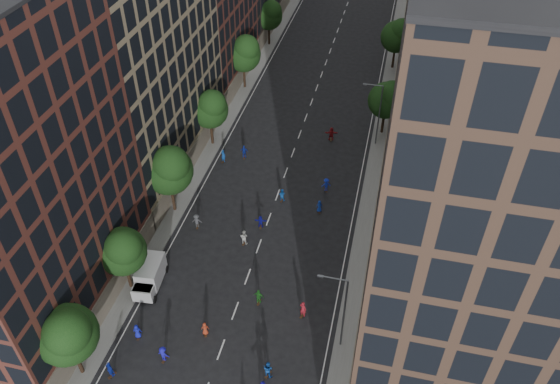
% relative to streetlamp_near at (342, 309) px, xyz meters
% --- Properties ---
extents(ground, '(240.00, 240.00, 0.00)m').
position_rel_streetlamp_near_xyz_m(ground, '(-10.37, 28.00, -5.17)').
color(ground, black).
rests_on(ground, ground).
extents(sidewalk_left, '(4.00, 105.00, 0.15)m').
position_rel_streetlamp_near_xyz_m(sidewalk_left, '(-22.37, 35.50, -5.09)').
color(sidewalk_left, slate).
rests_on(sidewalk_left, ground).
extents(sidewalk_right, '(4.00, 105.00, 0.15)m').
position_rel_streetlamp_near_xyz_m(sidewalk_right, '(1.63, 35.50, -5.09)').
color(sidewalk_right, slate).
rests_on(sidewalk_right, ground).
extents(bldg_left_b, '(14.00, 26.00, 34.00)m').
position_rel_streetlamp_near_xyz_m(bldg_left_b, '(-29.37, 23.00, 11.83)').
color(bldg_left_b, '#877658').
rests_on(bldg_left_b, ground).
extents(bldg_right_a, '(14.00, 30.00, 36.00)m').
position_rel_streetlamp_near_xyz_m(bldg_right_a, '(8.63, 3.00, 12.83)').
color(bldg_right_a, '#432F24').
rests_on(bldg_right_a, ground).
extents(bldg_right_b, '(14.00, 28.00, 33.00)m').
position_rel_streetlamp_near_xyz_m(bldg_right_b, '(8.63, 32.00, 11.33)').
color(bldg_right_b, '#60584F').
rests_on(bldg_right_b, ground).
extents(tree_left_0, '(5.20, 5.20, 8.83)m').
position_rel_streetlamp_near_xyz_m(tree_left_0, '(-21.38, -8.15, 0.79)').
color(tree_left_0, black).
rests_on(tree_left_0, ground).
extents(tree_left_1, '(4.80, 4.80, 8.21)m').
position_rel_streetlamp_near_xyz_m(tree_left_1, '(-21.39, 1.86, 0.38)').
color(tree_left_1, black).
rests_on(tree_left_1, ground).
extents(tree_left_2, '(5.60, 5.60, 9.45)m').
position_rel_streetlamp_near_xyz_m(tree_left_2, '(-21.36, 13.83, 1.19)').
color(tree_left_2, black).
rests_on(tree_left_2, ground).
extents(tree_left_3, '(5.00, 5.00, 8.58)m').
position_rel_streetlamp_near_xyz_m(tree_left_3, '(-21.38, 27.85, 0.65)').
color(tree_left_3, black).
rests_on(tree_left_3, ground).
extents(tree_left_4, '(5.40, 5.40, 9.08)m').
position_rel_streetlamp_near_xyz_m(tree_left_4, '(-21.37, 43.84, 0.93)').
color(tree_left_4, black).
rests_on(tree_left_4, ground).
extents(tree_left_5, '(4.80, 4.80, 8.33)m').
position_rel_streetlamp_near_xyz_m(tree_left_5, '(-21.39, 59.86, 0.51)').
color(tree_left_5, black).
rests_on(tree_left_5, ground).
extents(tree_right_a, '(5.00, 5.00, 8.39)m').
position_rel_streetlamp_near_xyz_m(tree_right_a, '(1.02, 35.85, 0.46)').
color(tree_right_a, black).
rests_on(tree_right_a, ground).
extents(tree_right_b, '(5.20, 5.20, 8.83)m').
position_rel_streetlamp_near_xyz_m(tree_right_b, '(1.02, 55.85, 0.79)').
color(tree_right_b, black).
rests_on(tree_right_b, ground).
extents(streetlamp_near, '(2.64, 0.22, 9.06)m').
position_rel_streetlamp_near_xyz_m(streetlamp_near, '(0.00, 0.00, 0.00)').
color(streetlamp_near, '#595B60').
rests_on(streetlamp_near, ground).
extents(streetlamp_far, '(2.64, 0.22, 9.06)m').
position_rel_streetlamp_near_xyz_m(streetlamp_far, '(0.00, 33.00, 0.00)').
color(streetlamp_far, '#595B60').
rests_on(streetlamp_far, ground).
extents(cargo_van, '(2.76, 5.13, 2.63)m').
position_rel_streetlamp_near_xyz_m(cargo_van, '(-19.68, 2.69, -3.78)').
color(cargo_van, '#BDBDBF').
rests_on(cargo_van, ground).
extents(skater_0, '(0.87, 0.66, 1.61)m').
position_rel_streetlamp_near_xyz_m(skater_0, '(-18.31, -3.44, -4.37)').
color(skater_0, '#161EB9').
rests_on(skater_0, ground).
extents(skater_2, '(1.08, 0.97, 1.84)m').
position_rel_streetlamp_near_xyz_m(skater_2, '(-5.52, -4.53, -4.25)').
color(skater_2, '#1447A5').
rests_on(skater_2, ground).
extents(skater_3, '(1.18, 0.76, 1.72)m').
position_rel_streetlamp_near_xyz_m(skater_3, '(-14.99, -5.18, -4.31)').
color(skater_3, '#1916B2').
rests_on(skater_3, ground).
extents(skater_4, '(1.18, 0.87, 1.87)m').
position_rel_streetlamp_near_xyz_m(skater_4, '(-18.87, -7.73, -4.23)').
color(skater_4, '#1428A4').
rests_on(skater_4, ground).
extents(skater_6, '(0.85, 0.69, 1.50)m').
position_rel_streetlamp_near_xyz_m(skater_6, '(-12.29, -1.69, -4.42)').
color(skater_6, '#A2331B').
rests_on(skater_6, ground).
extents(skater_7, '(0.83, 0.70, 1.94)m').
position_rel_streetlamp_near_xyz_m(skater_7, '(-3.81, 2.45, -4.20)').
color(skater_7, maroon).
rests_on(skater_7, ground).
extents(skater_8, '(0.98, 0.81, 1.84)m').
position_rel_streetlamp_near_xyz_m(skater_8, '(-12.05, 10.60, -4.25)').
color(skater_8, silver).
rests_on(skater_8, ground).
extents(skater_9, '(1.24, 0.83, 1.79)m').
position_rel_streetlamp_near_xyz_m(skater_9, '(-17.97, 11.88, -4.27)').
color(skater_9, '#424347').
rests_on(skater_9, ground).
extents(skater_10, '(1.10, 0.54, 1.81)m').
position_rel_streetlamp_near_xyz_m(skater_10, '(-8.34, 2.99, -4.26)').
color(skater_10, '#237222').
rests_on(skater_10, ground).
extents(skater_11, '(1.46, 0.62, 1.52)m').
position_rel_streetlamp_near_xyz_m(skater_11, '(-10.94, 13.56, -4.41)').
color(skater_11, '#13149F').
rests_on(skater_11, ground).
extents(skater_12, '(0.87, 0.71, 1.55)m').
position_rel_streetlamp_near_xyz_m(skater_12, '(-4.88, 17.66, -4.39)').
color(skater_12, '#1535AC').
rests_on(skater_12, ground).
extents(skater_13, '(0.78, 0.64, 1.83)m').
position_rel_streetlamp_near_xyz_m(skater_13, '(-18.87, 24.44, -4.25)').
color(skater_13, '#124398').
rests_on(skater_13, ground).
extents(skater_14, '(0.87, 0.71, 1.64)m').
position_rel_streetlamp_near_xyz_m(skater_14, '(-9.62, 18.62, -4.35)').
color(skater_14, blue).
rests_on(skater_14, ground).
extents(skater_15, '(1.34, 1.08, 1.80)m').
position_rel_streetlamp_near_xyz_m(skater_15, '(-4.75, 21.62, -4.27)').
color(skater_15, '#172ABE').
rests_on(skater_15, ground).
extents(skater_16, '(1.12, 0.54, 1.85)m').
position_rel_streetlamp_near_xyz_m(skater_16, '(-16.42, 25.91, -4.24)').
color(skater_16, '#1329A0').
rests_on(skater_16, ground).
extents(skater_17, '(1.87, 0.90, 1.94)m').
position_rel_streetlamp_near_xyz_m(skater_17, '(-5.86, 32.61, -4.20)').
color(skater_17, '#A81C22').
rests_on(skater_17, ground).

